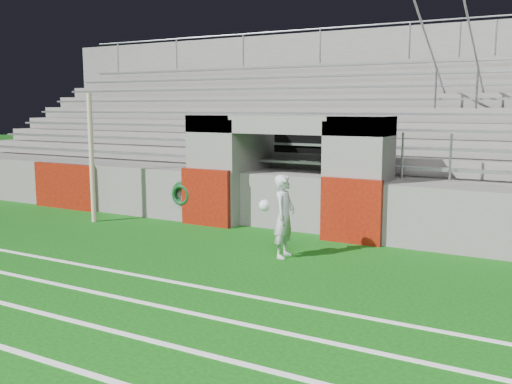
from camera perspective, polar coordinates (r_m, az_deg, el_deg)
The scene contains 5 objects.
ground at distance 10.28m, azimuth -5.93°, elevation -7.30°, with size 90.00×90.00×0.00m, color #0C490C.
field_post at distance 14.37m, azimuth -16.12°, elevation 3.24°, with size 0.12×0.12×3.11m, color #C8B095.
stadium_structure at distance 17.08m, azimuth 9.59°, elevation 4.03°, with size 26.00×8.48×5.42m.
goalkeeper_with_ball at distance 10.62m, azimuth 2.78°, elevation -2.41°, with size 0.62×0.61×1.55m.
hose_coil at distance 13.89m, azimuth -7.45°, elevation -0.18°, with size 0.58×0.15×0.59m.
Camera 1 is at (5.72, -8.07, 2.79)m, focal length 40.00 mm.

